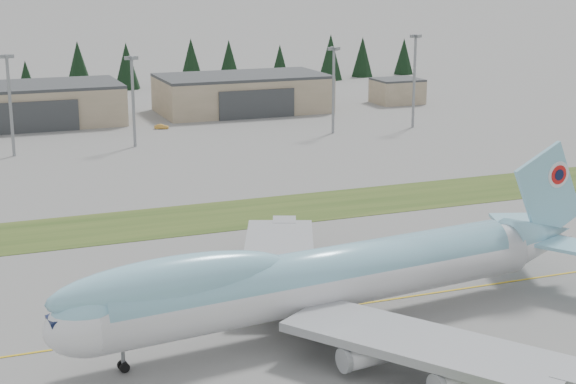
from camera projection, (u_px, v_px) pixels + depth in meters
name	position (u px, v px, depth m)	size (l,w,h in m)	color
ground	(279.00, 316.00, 107.12)	(7000.00, 7000.00, 0.00)	#5E5E5C
grass_strip_far	(185.00, 220.00, 147.75)	(400.00, 18.00, 0.08)	#2D4619
taxiway_line_main	(279.00, 316.00, 107.12)	(400.00, 0.40, 0.02)	gold
boeing_747_freighter	(322.00, 278.00, 101.81)	(73.25, 62.69, 19.24)	silver
hangar_center	(29.00, 104.00, 235.86)	(48.00, 26.60, 10.80)	gray
hangar_right	(242.00, 93.00, 256.90)	(48.00, 26.60, 10.80)	gray
control_shed	(397.00, 91.00, 273.12)	(14.00, 12.00, 7.60)	gray
floodlight_masts	(163.00, 79.00, 205.66)	(140.27, 4.44, 24.21)	gray
service_vehicle_b	(162.00, 129.00, 230.51)	(1.31, 3.72, 1.23)	gold
service_vehicle_c	(280.00, 115.00, 251.20)	(1.87, 4.60, 1.33)	#B4B4B9
conifer_belt	(90.00, 68.00, 300.33)	(271.37, 15.96, 16.96)	black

